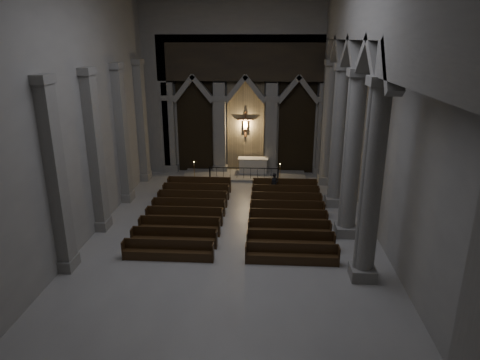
{
  "coord_description": "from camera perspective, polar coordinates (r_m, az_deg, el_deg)",
  "views": [
    {
      "loc": [
        1.51,
        -18.03,
        9.29
      ],
      "look_at": [
        0.17,
        3.0,
        2.26
      ],
      "focal_mm": 32.0,
      "sensor_mm": 36.0,
      "label": 1
    }
  ],
  "objects": [
    {
      "name": "room",
      "position": [
        18.17,
        -1.17,
        13.12
      ],
      "size": [
        24.0,
        24.1,
        12.0
      ],
      "color": "#A19F99",
      "rests_on": "ground"
    },
    {
      "name": "candle_stand_right",
      "position": [
        28.85,
        5.32,
        0.34
      ],
      "size": [
        0.23,
        0.23,
        1.34
      ],
      "color": "olive",
      "rests_on": "ground"
    },
    {
      "name": "altar",
      "position": [
        30.37,
        1.76,
        1.98
      ],
      "size": [
        2.12,
        0.85,
        1.07
      ],
      "color": "beige",
      "rests_on": "sanctuary_step"
    },
    {
      "name": "sanctuary_wall",
      "position": [
        29.73,
        0.74,
        13.28
      ],
      "size": [
        14.0,
        0.77,
        12.0
      ],
      "color": "gray",
      "rests_on": "ground"
    },
    {
      "name": "candle_stand_left",
      "position": [
        28.94,
        -6.1,
        0.44
      ],
      "size": [
        0.25,
        0.25,
        1.46
      ],
      "color": "olive",
      "rests_on": "ground"
    },
    {
      "name": "sanctuary_step",
      "position": [
        30.12,
        0.6,
        0.63
      ],
      "size": [
        8.5,
        2.6,
        0.15
      ],
      "primitive_type": "cube",
      "color": "gray",
      "rests_on": "ground"
    },
    {
      "name": "right_arcade",
      "position": [
        19.82,
        15.69,
        13.56
      ],
      "size": [
        1.0,
        24.0,
        12.0
      ],
      "color": "gray",
      "rests_on": "ground"
    },
    {
      "name": "pews",
      "position": [
        22.89,
        -0.43,
        -4.69
      ],
      "size": [
        9.43,
        9.33,
        0.9
      ],
      "color": "black",
      "rests_on": "ground"
    },
    {
      "name": "left_pilasters",
      "position": [
        23.68,
        -16.93,
        4.51
      ],
      "size": [
        0.6,
        13.0,
        8.03
      ],
      "color": "gray",
      "rests_on": "ground"
    },
    {
      "name": "altar_rail",
      "position": [
        29.11,
        0.51,
        1.11
      ],
      "size": [
        4.75,
        0.09,
        0.93
      ],
      "color": "black",
      "rests_on": "ground"
    },
    {
      "name": "worshipper",
      "position": [
        26.65,
        4.63,
        -0.49
      ],
      "size": [
        0.57,
        0.48,
        1.34
      ],
      "primitive_type": "imported",
      "rotation": [
        0.0,
        0.0,
        0.39
      ],
      "color": "black",
      "rests_on": "ground"
    }
  ]
}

